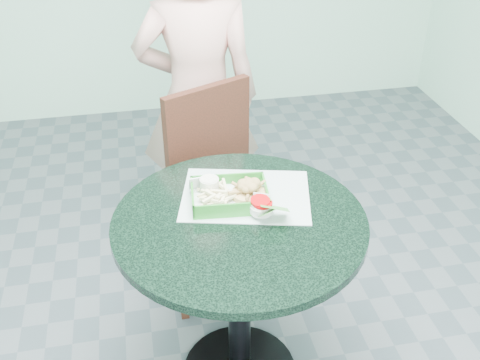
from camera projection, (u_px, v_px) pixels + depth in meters
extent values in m
cylinder|color=black|center=(240.00, 304.00, 2.05)|extent=(0.08, 0.08, 0.70)
cylinder|color=black|center=(239.00, 227.00, 1.85)|extent=(0.84, 0.84, 0.03)
cube|color=#513321|center=(216.00, 206.00, 2.44)|extent=(0.42, 0.42, 0.04)
cube|color=#513321|center=(208.00, 135.00, 2.46)|extent=(0.42, 0.04, 0.46)
cube|color=#513321|center=(183.00, 280.00, 2.39)|extent=(0.04, 0.04, 0.43)
cube|color=#513321|center=(265.00, 269.00, 2.45)|extent=(0.04, 0.04, 0.43)
cube|color=#513321|center=(174.00, 229.00, 2.69)|extent=(0.04, 0.04, 0.43)
cube|color=#513321|center=(248.00, 220.00, 2.75)|extent=(0.04, 0.04, 0.43)
imported|color=tan|center=(198.00, 93.00, 2.57)|extent=(0.63, 0.45, 1.62)
cube|color=#A3B9B5|center=(246.00, 200.00, 1.95)|extent=(0.50, 0.42, 0.00)
cube|color=#227E23|center=(230.00, 205.00, 1.92)|extent=(0.26, 0.19, 0.01)
cube|color=silver|center=(230.00, 204.00, 1.92)|extent=(0.24, 0.18, 0.00)
cube|color=#227E23|center=(225.00, 184.00, 1.98)|extent=(0.26, 0.01, 0.04)
cube|color=#227E23|center=(235.00, 214.00, 1.83)|extent=(0.26, 0.01, 0.04)
cube|color=#227E23|center=(265.00, 195.00, 1.93)|extent=(0.01, 0.19, 0.04)
cube|color=#227E23|center=(193.00, 203.00, 1.88)|extent=(0.01, 0.19, 0.04)
cylinder|color=tan|center=(248.00, 198.00, 1.92)|extent=(0.12, 0.12, 0.02)
cylinder|color=silver|center=(208.00, 189.00, 1.92)|extent=(0.07, 0.07, 0.03)
cylinder|color=silver|center=(208.00, 184.00, 1.91)|extent=(0.06, 0.06, 0.00)
cylinder|color=silver|center=(263.00, 212.00, 1.85)|extent=(0.08, 0.08, 0.03)
torus|color=silver|center=(263.00, 208.00, 1.84)|extent=(0.07, 0.07, 0.01)
cylinder|color=#C00407|center=(263.00, 205.00, 1.84)|extent=(0.07, 0.07, 0.01)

